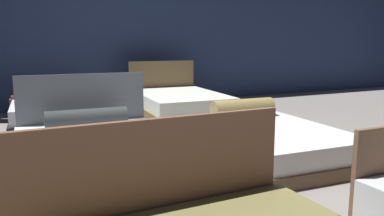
# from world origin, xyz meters

# --- Properties ---
(ground_plane) EXTENTS (18.00, 18.00, 0.02)m
(ground_plane) POSITION_xyz_m (0.00, 0.00, -0.01)
(ground_plane) COLOR gray
(showroom_back_wall) EXTENTS (18.00, 0.06, 3.50)m
(showroom_back_wall) POSITION_xyz_m (0.00, 4.75, 1.75)
(showroom_back_wall) COLOR navy
(showroom_back_wall) RESTS_ON ground_plane
(bed_2) EXTENTS (1.72, 2.18, 1.02)m
(bed_2) POSITION_xyz_m (-1.09, 0.13, 0.23)
(bed_2) COLOR #4F545A
(bed_2) RESTS_ON ground_plane
(bed_3) EXTENTS (1.54, 2.15, 0.63)m
(bed_3) POSITION_xyz_m (1.03, 0.07, 0.20)
(bed_3) COLOR brown
(bed_3) RESTS_ON ground_plane
(bed_4) EXTENTS (1.66, 2.03, 0.49)m
(bed_4) POSITION_xyz_m (-1.12, 3.05, 0.23)
(bed_4) COLOR black
(bed_4) RESTS_ON ground_plane
(bed_5) EXTENTS (1.63, 2.22, 1.00)m
(bed_5) POSITION_xyz_m (1.07, 3.03, 0.23)
(bed_5) COLOR brown
(bed_5) RESTS_ON ground_plane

